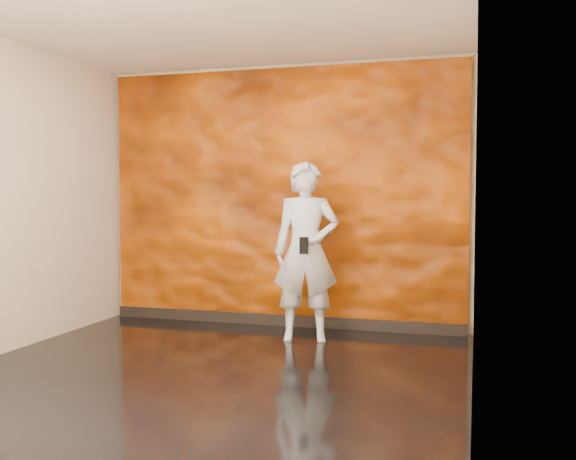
{
  "coord_description": "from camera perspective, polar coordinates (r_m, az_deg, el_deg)",
  "views": [
    {
      "loc": [
        2.01,
        -4.63,
        1.39
      ],
      "look_at": [
        0.34,
        1.04,
        1.08
      ],
      "focal_mm": 40.0,
      "sensor_mm": 36.0,
      "label": 1
    }
  ],
  "objects": [
    {
      "name": "feature_wall",
      "position": [
        6.89,
        -0.58,
        2.9
      ],
      "size": [
        3.9,
        0.06,
        2.75
      ],
      "primitive_type": "cube",
      "color": "#DE5901",
      "rests_on": "ground"
    },
    {
      "name": "baseboard",
      "position": [
        6.98,
        -0.67,
        -8.0
      ],
      "size": [
        3.9,
        0.04,
        0.12
      ],
      "primitive_type": "cube",
      "color": "black",
      "rests_on": "ground"
    },
    {
      "name": "phone",
      "position": [
        5.95,
        1.42,
        -1.39
      ],
      "size": [
        0.09,
        0.04,
        0.16
      ],
      "primitive_type": "cube",
      "rotation": [
        0.0,
        0.0,
        0.33
      ],
      "color": "black",
      "rests_on": "man"
    },
    {
      "name": "man",
      "position": [
        6.19,
        1.63,
        -1.9
      ],
      "size": [
        0.71,
        0.55,
        1.73
      ],
      "primitive_type": "imported",
      "rotation": [
        0.0,
        0.0,
        0.24
      ],
      "color": "#A3A8B3",
      "rests_on": "ground"
    },
    {
      "name": "room",
      "position": [
        5.05,
        -7.09,
        3.06
      ],
      "size": [
        4.02,
        4.02,
        2.81
      ],
      "color": "black",
      "rests_on": "ground"
    }
  ]
}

